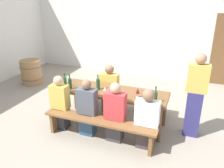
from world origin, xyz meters
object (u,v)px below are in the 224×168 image
(tasting_table, at_px, (112,94))
(wine_bottle_3, at_px, (155,97))
(bench_near, at_px, (99,124))
(wine_glass_0, at_px, (87,86))
(wine_glass_2, at_px, (105,89))
(standing_host, at_px, (195,97))
(seated_guest_near_3, at_px, (147,120))
(wine_barrel, at_px, (31,72))
(wine_bottle_1, at_px, (98,84))
(seated_guest_near_1, at_px, (87,109))
(seated_guest_near_0, at_px, (60,104))
(seated_guest_near_2, at_px, (115,114))
(wine_glass_1, at_px, (118,92))
(bench_far, at_px, (122,96))
(wine_glass_3, at_px, (138,91))
(wine_bottle_2, at_px, (65,82))
(seated_guest_far_0, at_px, (110,90))

(tasting_table, xyz_separation_m, wine_bottle_3, (0.91, -0.22, 0.19))
(bench_near, height_order, wine_glass_0, wine_glass_0)
(wine_glass_2, bearing_deg, standing_host, 13.54)
(seated_guest_near_3, distance_m, wine_barrel, 4.41)
(wine_bottle_1, xyz_separation_m, seated_guest_near_1, (-0.02, -0.48, -0.34))
(wine_glass_0, xyz_separation_m, seated_guest_near_1, (0.16, -0.31, -0.33))
(seated_guest_near_0, height_order, seated_guest_near_2, seated_guest_near_2)
(wine_bottle_3, distance_m, wine_glass_2, 0.97)
(tasting_table, distance_m, wine_glass_1, 0.36)
(seated_guest_near_1, bearing_deg, wine_bottle_1, -1.82)
(standing_host, bearing_deg, seated_guest_near_3, 43.34)
(bench_near, xyz_separation_m, bench_far, (0.00, 1.32, 0.00))
(seated_guest_near_1, bearing_deg, wine_glass_2, -39.44)
(wine_glass_0, xyz_separation_m, wine_barrel, (-2.70, 1.52, -0.49))
(wine_bottle_3, height_order, wine_glass_1, wine_bottle_3)
(wine_bottle_1, height_order, wine_glass_3, wine_bottle_1)
(tasting_table, xyz_separation_m, seated_guest_near_0, (-0.91, -0.51, -0.14))
(wine_bottle_2, relative_size, wine_glass_3, 1.60)
(wine_bottle_3, bearing_deg, seated_guest_near_1, -166.77)
(wine_bottle_3, distance_m, seated_guest_near_0, 1.87)
(seated_guest_near_1, bearing_deg, wine_barrel, 57.43)
(wine_bottle_3, xyz_separation_m, seated_guest_near_1, (-1.22, -0.29, -0.33))
(tasting_table, xyz_separation_m, seated_guest_near_3, (0.84, -0.51, -0.14))
(wine_glass_0, xyz_separation_m, standing_host, (2.04, 0.39, -0.08))
(tasting_table, distance_m, seated_guest_near_2, 0.59)
(bench_near, bearing_deg, bench_far, 90.00)
(wine_barrel, bearing_deg, wine_glass_2, -26.19)
(wine_bottle_1, xyz_separation_m, standing_host, (1.87, 0.21, -0.08))
(bench_near, relative_size, seated_guest_near_1, 1.90)
(bench_near, height_order, seated_guest_far_0, seated_guest_far_0)
(wine_glass_3, distance_m, wine_barrel, 4.02)
(bench_near, distance_m, wine_bottle_1, 0.86)
(bench_near, height_order, wine_bottle_3, wine_bottle_3)
(tasting_table, relative_size, bench_far, 1.05)
(wine_bottle_3, bearing_deg, bench_far, 135.80)
(tasting_table, relative_size, seated_guest_far_0, 1.98)
(standing_host, bearing_deg, bench_far, -16.86)
(bench_far, xyz_separation_m, wine_bottle_1, (-0.29, -0.69, 0.51))
(wine_glass_3, height_order, seated_guest_near_3, seated_guest_near_3)
(seated_guest_far_0, bearing_deg, wine_glass_1, 32.50)
(tasting_table, xyz_separation_m, standing_host, (1.58, 0.18, 0.12))
(wine_bottle_3, xyz_separation_m, wine_glass_0, (-1.38, 0.02, 0.00))
(seated_guest_far_0, bearing_deg, wine_glass_3, 52.34)
(seated_guest_near_2, xyz_separation_m, standing_host, (1.32, 0.69, 0.25))
(wine_bottle_3, distance_m, seated_guest_near_1, 1.30)
(bench_near, relative_size, wine_glass_1, 15.28)
(wine_bottle_2, height_order, wine_glass_1, wine_bottle_2)
(wine_bottle_1, xyz_separation_m, seated_guest_far_0, (0.04, 0.54, -0.33))
(wine_bottle_3, distance_m, standing_host, 0.79)
(wine_bottle_3, bearing_deg, wine_bottle_1, 170.80)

